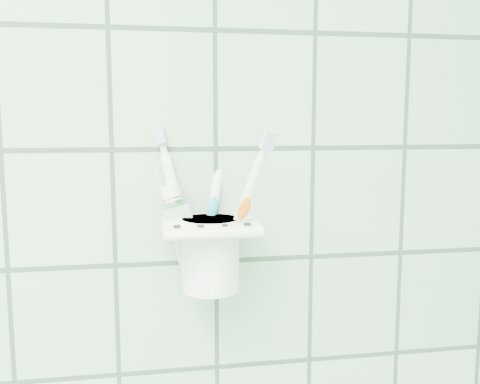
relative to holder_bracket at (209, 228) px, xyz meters
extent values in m
cube|color=white|center=(0.00, 0.04, -0.01)|extent=(0.05, 0.02, 0.03)
cube|color=white|center=(0.00, 0.00, 0.00)|extent=(0.12, 0.09, 0.01)
cylinder|color=white|center=(0.00, -0.05, 0.00)|extent=(0.12, 0.01, 0.01)
cylinder|color=black|center=(-0.04, -0.03, 0.01)|extent=(0.01, 0.01, 0.00)
cylinder|color=black|center=(-0.01, -0.03, 0.01)|extent=(0.01, 0.01, 0.00)
cylinder|color=black|center=(0.01, -0.03, 0.01)|extent=(0.01, 0.01, 0.00)
cylinder|color=black|center=(0.04, -0.03, 0.01)|extent=(0.01, 0.01, 0.00)
cylinder|color=white|center=(0.00, 0.00, -0.04)|extent=(0.07, 0.07, 0.09)
cylinder|color=white|center=(0.00, 0.00, 0.01)|extent=(0.08, 0.08, 0.01)
cylinder|color=black|center=(0.00, 0.00, 0.01)|extent=(0.06, 0.06, 0.00)
cylinder|color=white|center=(-0.02, 0.00, 0.01)|extent=(0.05, 0.06, 0.17)
cylinder|color=white|center=(-0.02, 0.00, 0.11)|extent=(0.02, 0.02, 0.03)
cube|color=silver|center=(-0.02, -0.01, 0.12)|extent=(0.02, 0.02, 0.03)
cube|color=white|center=(-0.02, 0.00, 0.12)|extent=(0.02, 0.01, 0.03)
ellipsoid|color=green|center=(-0.02, 0.00, 0.03)|extent=(0.02, 0.01, 0.03)
cylinder|color=white|center=(-0.01, 0.00, 0.01)|extent=(0.05, 0.07, 0.15)
cylinder|color=white|center=(-0.01, 0.00, 0.10)|extent=(0.01, 0.02, 0.02)
cube|color=silver|center=(-0.01, -0.01, 0.11)|extent=(0.02, 0.02, 0.02)
cube|color=white|center=(-0.01, 0.00, 0.11)|extent=(0.02, 0.02, 0.03)
ellipsoid|color=teal|center=(-0.01, -0.01, 0.03)|extent=(0.02, 0.02, 0.03)
cylinder|color=white|center=(0.01, 0.01, 0.01)|extent=(0.06, 0.05, 0.17)
cylinder|color=white|center=(0.01, 0.01, 0.11)|extent=(0.02, 0.01, 0.03)
cube|color=silver|center=(0.01, 0.00, 0.12)|extent=(0.02, 0.01, 0.03)
cube|color=white|center=(0.01, 0.01, 0.12)|extent=(0.02, 0.01, 0.03)
ellipsoid|color=orange|center=(0.01, 0.00, 0.03)|extent=(0.02, 0.01, 0.03)
cube|color=silver|center=(-0.01, 0.00, -0.02)|extent=(0.06, 0.03, 0.10)
cube|color=silver|center=(-0.01, 0.00, -0.07)|extent=(0.04, 0.01, 0.02)
cone|color=silver|center=(-0.01, 0.00, 0.03)|extent=(0.03, 0.03, 0.03)
cylinder|color=white|center=(-0.01, 0.00, 0.05)|extent=(0.03, 0.03, 0.03)
camera|label=1|loc=(-0.07, -0.66, 0.13)|focal=40.00mm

